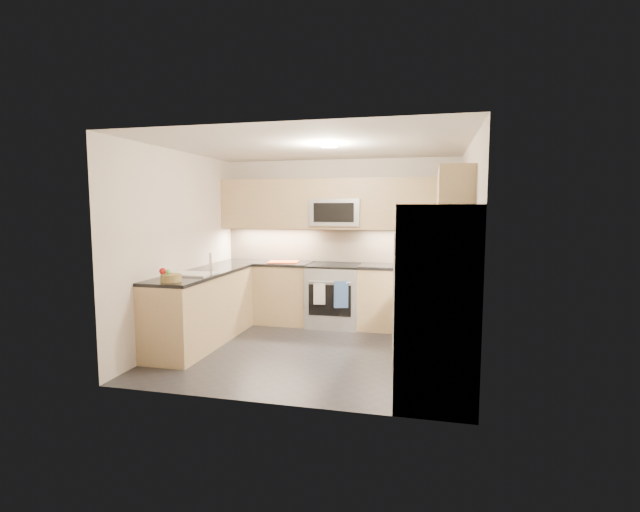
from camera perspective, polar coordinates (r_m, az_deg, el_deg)
The scene contains 36 objects.
floor at distance 5.87m, azimuth -0.81°, elevation -11.59°, with size 3.60×3.20×0.00m, color #27272C.
ceiling at distance 5.64m, azimuth -0.85°, elevation 13.40°, with size 3.60×3.20×0.02m, color beige.
wall_back at distance 7.18m, azimuth 2.32°, elevation 1.81°, with size 3.60×0.02×2.50m, color beige.
wall_front at distance 4.10m, azimuth -6.35°, elevation -1.38°, with size 3.60×0.02×2.50m, color beige.
wall_left at distance 6.31m, azimuth -16.89°, elevation 0.98°, with size 0.02×3.20×2.50m, color beige.
wall_right at distance 5.46m, azimuth 17.79°, elevation 0.21°, with size 0.02×3.20×2.50m, color beige.
base_cab_back_left at distance 7.28m, azimuth -6.64°, elevation -4.51°, with size 1.42×0.60×0.90m, color tan.
base_cab_back_right at distance 6.86m, azimuth 10.81°, elevation -5.24°, with size 1.42×0.60×0.90m, color tan.
base_cab_right at distance 5.73m, azimuth 14.40°, elevation -7.55°, with size 0.60×1.70×0.90m, color tan.
base_cab_peninsula at distance 6.28m, azimuth -14.29°, elevation -6.36°, with size 0.60×2.00×0.90m, color tan.
countertop_back_left at distance 7.21m, azimuth -6.69°, elevation -0.84°, with size 1.42×0.63×0.04m, color black.
countertop_back_right at distance 6.78m, azimuth 10.89°, elevation -1.34°, with size 1.42×0.63×0.04m, color black.
countertop_right at distance 5.64m, azimuth 14.53°, elevation -2.90°, with size 0.63×1.70×0.04m, color black.
countertop_peninsula at distance 6.20m, azimuth -14.40°, elevation -2.11°, with size 0.63×2.00×0.04m, color black.
upper_cab_back at distance 6.98m, azimuth 2.06°, elevation 6.42°, with size 3.60×0.35×0.75m, color tan.
upper_cab_right at distance 5.70m, azimuth 16.01°, elevation 6.28°, with size 0.35×1.95×0.75m, color tan.
backsplash_back at distance 7.17m, azimuth 2.31°, elevation 1.37°, with size 3.60×0.01×0.51m, color tan.
backsplash_right at distance 5.92m, azimuth 17.40°, elevation 0.11°, with size 0.01×2.30×0.51m, color tan.
gas_range at distance 6.96m, azimuth 1.77°, elevation -4.92°, with size 0.76×0.65×0.91m, color #A2A6AA.
range_cooktop at distance 6.89m, azimuth 1.79°, elevation -1.16°, with size 0.76×0.65×0.03m, color black.
oven_door_glass at distance 6.65m, azimuth 1.20°, elevation -5.49°, with size 0.62×0.02×0.45m, color black.
oven_handle at distance 6.58m, azimuth 1.16°, elevation -3.22°, with size 0.02×0.02×0.60m, color #B2B5BA.
microwave at distance 6.96m, azimuth 2.02°, elevation 5.39°, with size 0.76×0.40×0.40m, color #979A9E.
microwave_door at distance 6.76m, azimuth 1.67°, elevation 5.37°, with size 0.60×0.01×0.28m, color black.
refrigerator at distance 4.36m, azimuth 14.17°, elevation -5.74°, with size 0.70×0.90×1.80m, color #9B9EA2.
fridge_handle_left at distance 4.18m, azimuth 9.12°, elevation -5.43°, with size 0.02×0.02×1.20m, color #B2B5BA.
fridge_handle_right at distance 4.54m, azimuth 9.47°, elevation -4.54°, with size 0.02×0.02×1.20m, color #B2B5BA.
sink_basin at distance 5.99m, azimuth -15.51°, elevation -2.81°, with size 0.52×0.38×0.16m, color white.
faucet at distance 5.84m, azimuth -13.33°, elevation -0.99°, with size 0.03×0.03×0.28m, color silver.
utensil_bowl at distance 6.68m, azimuth 15.51°, elevation -0.62°, with size 0.31×0.31×0.18m, color #65A044.
cutting_board at distance 7.08m, azimuth -4.52°, elevation -0.72°, with size 0.45×0.31×0.01m, color #E84815.
fruit_basket at distance 5.49m, azimuth -17.86°, elevation -2.58°, with size 0.23×0.23×0.08m, color olive.
fruit_apple at distance 5.54m, azimuth -18.79°, elevation -1.78°, with size 0.08×0.08×0.08m, color #A31213.
fruit_pear at distance 5.47m, azimuth -18.18°, elevation -1.85°, with size 0.06×0.06×0.06m, color #55AC49.
dish_towel_check at distance 6.62m, azimuth -0.08°, elevation -4.65°, with size 0.17×0.01×0.31m, color silver.
dish_towel_blue at distance 6.56m, azimuth 2.61°, elevation -4.76°, with size 0.20×0.02×0.38m, color #314E86.
Camera 1 is at (1.38, -5.42, 1.77)m, focal length 26.00 mm.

